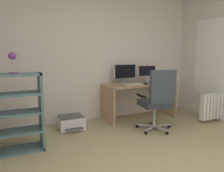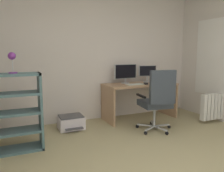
{
  "view_description": "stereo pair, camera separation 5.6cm",
  "coord_description": "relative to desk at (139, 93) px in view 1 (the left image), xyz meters",
  "views": [
    {
      "loc": [
        -1.53,
        -1.63,
        1.32
      ],
      "look_at": [
        0.13,
        1.92,
        0.76
      ],
      "focal_mm": 35.81,
      "sensor_mm": 36.0,
      "label": 1
    },
    {
      "loc": [
        -1.48,
        -1.65,
        1.32
      ],
      "look_at": [
        0.13,
        1.92,
        0.76
      ],
      "focal_mm": 35.81,
      "sensor_mm": 36.0,
      "label": 2
    }
  ],
  "objects": [
    {
      "name": "desk",
      "position": [
        0.0,
        0.0,
        0.0
      ],
      "size": [
        1.46,
        0.65,
        0.73
      ],
      "color": "tan",
      "rests_on": "ground"
    },
    {
      "name": "printer",
      "position": [
        -1.45,
        -0.07,
        -0.42
      ],
      "size": [
        0.44,
        0.44,
        0.24
      ],
      "color": "silver",
      "rests_on": "ground"
    },
    {
      "name": "bookshelf",
      "position": [
        -2.55,
        -0.67,
        -0.01
      ],
      "size": [
        0.87,
        0.33,
        1.07
      ],
      "color": "slate",
      "rests_on": "ground"
    },
    {
      "name": "monitor_secondary",
      "position": [
        0.28,
        0.16,
        0.41
      ],
      "size": [
        0.39,
        0.18,
        0.35
      ],
      "color": "#B2B5B7",
      "rests_on": "desk"
    },
    {
      "name": "window_pane",
      "position": [
        1.37,
        -0.82,
        0.72
      ],
      "size": [
        0.01,
        1.27,
        1.45
      ],
      "primitive_type": "cube",
      "color": "white"
    },
    {
      "name": "radiator",
      "position": [
        1.28,
        -0.82,
        -0.22
      ],
      "size": [
        0.78,
        0.1,
        0.51
      ],
      "color": "white",
      "rests_on": "ground"
    },
    {
      "name": "monitor_main",
      "position": [
        -0.25,
        0.16,
        0.42
      ],
      "size": [
        0.52,
        0.18,
        0.39
      ],
      "color": "#B2B5B7",
      "rests_on": "desk"
    },
    {
      "name": "computer_mouse",
      "position": [
        0.05,
        -0.16,
        0.21
      ],
      "size": [
        0.08,
        0.11,
        0.03
      ],
      "primitive_type": "cube",
      "rotation": [
        0.0,
        0.0,
        -0.23
      ],
      "color": "black",
      "rests_on": "desk"
    },
    {
      "name": "desk_lamp",
      "position": [
        -2.36,
        -0.67,
        0.72
      ],
      "size": [
        0.11,
        0.11,
        0.28
      ],
      "color": "#772F91",
      "rests_on": "bookshelf"
    },
    {
      "name": "keyboard",
      "position": [
        -0.19,
        -0.13,
        0.2
      ],
      "size": [
        0.34,
        0.14,
        0.02
      ],
      "primitive_type": "cube",
      "rotation": [
        0.0,
        0.0,
        0.02
      ],
      "color": "silver",
      "rests_on": "desk"
    },
    {
      "name": "office_chair",
      "position": [
        -0.16,
        -0.84,
        0.04
      ],
      "size": [
        0.62,
        0.63,
        1.07
      ],
      "color": "#B7BABC",
      "rests_on": "ground"
    },
    {
      "name": "window_frame",
      "position": [
        1.37,
        -0.82,
        0.72
      ],
      "size": [
        0.02,
        1.35,
        1.53
      ],
      "primitive_type": "cube",
      "color": "white"
    },
    {
      "name": "wall_back",
      "position": [
        -0.89,
        0.4,
        0.84
      ],
      "size": [
        4.54,
        0.1,
        2.75
      ],
      "primitive_type": "cube",
      "color": "silver",
      "rests_on": "ground"
    }
  ]
}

